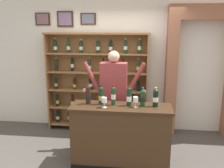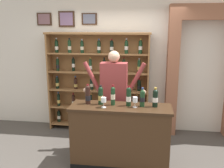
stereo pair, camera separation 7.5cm
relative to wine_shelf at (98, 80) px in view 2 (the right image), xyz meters
name	(u,v)px [view 2 (the right image)]	position (x,y,z in m)	size (l,w,h in m)	color
ground_plane	(108,164)	(0.42, -1.35, -1.08)	(14.00, 14.00, 0.02)	#47423D
back_wall	(120,57)	(0.42, 0.25, 0.46)	(12.00, 0.19, 3.06)	silver
wine_shelf	(98,80)	(0.00, 0.00, 0.00)	(2.12, 0.30, 2.04)	olive
archway_doorway	(203,65)	(2.08, 0.11, 0.34)	(1.39, 0.45, 2.56)	#935B42
tasting_counter	(120,136)	(0.61, -1.36, -0.58)	(1.54, 0.51, 0.97)	#422B19
shopkeeper	(114,89)	(0.44, -0.84, 0.03)	(1.09, 0.22, 1.76)	#2D3347
tasting_bottle_grappa	(88,95)	(0.09, -1.30, 0.05)	(0.08, 0.08, 0.31)	black
tasting_bottle_super_tuscan	(101,95)	(0.30, -1.30, 0.05)	(0.08, 0.08, 0.30)	black
tasting_bottle_chianti	(113,95)	(0.49, -1.31, 0.06)	(0.07, 0.07, 0.32)	#19381E
tasting_bottle_bianco	(129,96)	(0.73, -1.31, 0.06)	(0.07, 0.07, 0.31)	black
tasting_bottle_prosecco	(142,98)	(0.94, -1.32, 0.04)	(0.08, 0.08, 0.29)	#19381E
tasting_bottle_rosso	(155,98)	(1.13, -1.31, 0.05)	(0.08, 0.08, 0.30)	black
wine_glass_right	(104,100)	(0.37, -1.45, 0.02)	(0.08, 0.08, 0.16)	silver
wine_glass_spare	(135,100)	(0.83, -1.37, 0.02)	(0.08, 0.08, 0.16)	silver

